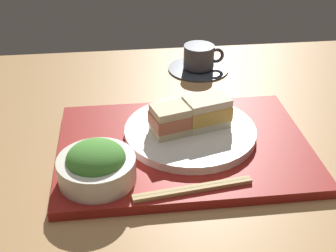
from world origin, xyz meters
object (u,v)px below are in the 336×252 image
object	(u,v)px
sandwich_near	(174,119)
coffee_cup	(199,60)
sandwich_plate	(190,131)
salad_bowl	(96,165)
chopsticks_pair	(193,189)
sandwich_far	(206,112)

from	to	relation	value
sandwich_near	coffee_cup	world-z (taller)	sandwich_near
sandwich_plate	coffee_cup	world-z (taller)	coffee_cup
sandwich_near	coffee_cup	distance (cm)	34.54
salad_bowl	chopsticks_pair	bearing A→B (deg)	-17.72
salad_bowl	coffee_cup	world-z (taller)	salad_bowl
sandwich_plate	salad_bowl	distance (cm)	20.01
sandwich_near	sandwich_far	distance (cm)	6.24
sandwich_far	coffee_cup	distance (cm)	31.73
sandwich_plate	sandwich_far	size ratio (longest dim) A/B	2.63
salad_bowl	coffee_cup	bearing A→B (deg)	60.85
sandwich_far	chopsticks_pair	distance (cm)	17.62
salad_bowl	sandwich_plate	bearing A→B (deg)	33.54
sandwich_far	coffee_cup	world-z (taller)	sandwich_far
sandwich_plate	coffee_cup	size ratio (longest dim) A/B	1.61
sandwich_near	coffee_cup	bearing A→B (deg)	72.37
salad_bowl	coffee_cup	distance (cm)	49.27
sandwich_plate	sandwich_far	xyz separation A→B (cm)	(3.02, 0.76, 3.53)
chopsticks_pair	sandwich_far	bearing A→B (deg)	72.86
salad_bowl	chopsticks_pair	xyz separation A→B (cm)	(14.55, -4.65, -2.44)
sandwich_far	coffee_cup	xyz separation A→B (cm)	(4.37, 31.23, -3.53)
chopsticks_pair	coffee_cup	bearing A→B (deg)	78.81
coffee_cup	sandwich_plate	bearing A→B (deg)	-103.00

